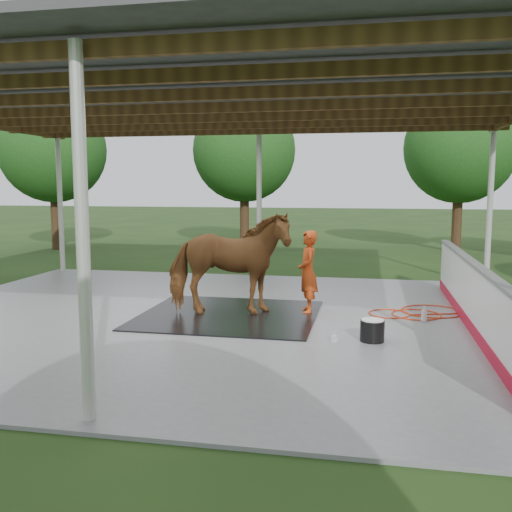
% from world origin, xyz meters
% --- Properties ---
extents(ground, '(100.00, 100.00, 0.00)m').
position_xyz_m(ground, '(0.00, 0.00, 0.00)').
color(ground, '#1E3814').
extents(concrete_slab, '(12.00, 10.00, 0.05)m').
position_xyz_m(concrete_slab, '(0.00, 0.00, 0.03)').
color(concrete_slab, slate).
rests_on(concrete_slab, ground).
extents(pavilion_structure, '(12.60, 10.60, 4.05)m').
position_xyz_m(pavilion_structure, '(0.00, -0.00, 3.97)').
color(pavilion_structure, beige).
rests_on(pavilion_structure, ground).
extents(dasher_board, '(0.16, 8.00, 1.15)m').
position_xyz_m(dasher_board, '(4.60, 0.00, 0.59)').
color(dasher_board, '#AE0E28').
rests_on(dasher_board, concrete_slab).
extents(tree_belt, '(28.00, 28.00, 5.80)m').
position_xyz_m(tree_belt, '(0.30, 0.90, 3.79)').
color(tree_belt, '#382314').
rests_on(tree_belt, ground).
extents(rubber_mat, '(3.27, 3.07, 0.02)m').
position_xyz_m(rubber_mat, '(0.28, 0.23, 0.06)').
color(rubber_mat, black).
rests_on(rubber_mat, concrete_slab).
extents(horse, '(2.45, 1.48, 1.93)m').
position_xyz_m(horse, '(0.28, 0.23, 1.04)').
color(horse, brown).
rests_on(horse, rubber_mat).
extents(handler, '(0.51, 0.65, 1.58)m').
position_xyz_m(handler, '(1.71, 0.76, 0.84)').
color(handler, '#CD4415').
rests_on(handler, concrete_slab).
extents(wash_bucket, '(0.38, 0.38, 0.35)m').
position_xyz_m(wash_bucket, '(2.93, -1.06, 0.23)').
color(wash_bucket, black).
rests_on(wash_bucket, concrete_slab).
extents(soap_bottle_a, '(0.14, 0.15, 0.28)m').
position_xyz_m(soap_bottle_a, '(3.85, 0.44, 0.19)').
color(soap_bottle_a, silver).
rests_on(soap_bottle_a, concrete_slab).
extents(soap_bottle_b, '(0.10, 0.10, 0.17)m').
position_xyz_m(soap_bottle_b, '(2.35, -1.24, 0.13)').
color(soap_bottle_b, '#338CD8').
rests_on(soap_bottle_b, concrete_slab).
extents(hose_coil, '(2.05, 1.39, 0.02)m').
position_xyz_m(hose_coil, '(3.80, 1.10, 0.06)').
color(hose_coil, red).
rests_on(hose_coil, concrete_slab).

